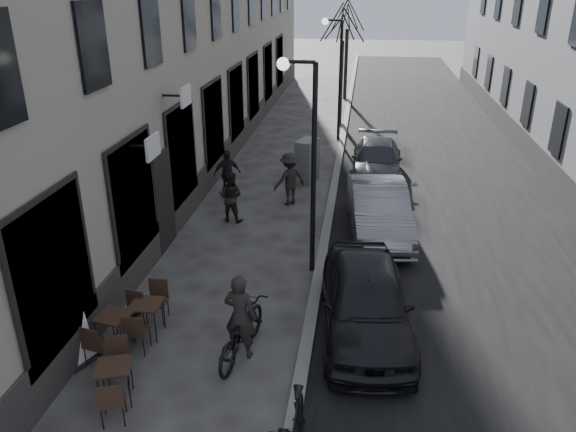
% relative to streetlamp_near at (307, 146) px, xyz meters
% --- Properties ---
extents(road, '(7.30, 60.00, 0.00)m').
position_rel_streetlamp_near_xyz_m(road, '(4.02, 10.00, -3.16)').
color(road, black).
rests_on(road, ground).
extents(kerb, '(0.25, 60.00, 0.12)m').
position_rel_streetlamp_near_xyz_m(kerb, '(0.37, 10.00, -3.10)').
color(kerb, slate).
rests_on(kerb, ground).
extents(streetlamp_near, '(0.90, 0.28, 5.09)m').
position_rel_streetlamp_near_xyz_m(streetlamp_near, '(0.00, 0.00, 0.00)').
color(streetlamp_near, black).
rests_on(streetlamp_near, ground).
extents(streetlamp_far, '(0.90, 0.28, 5.09)m').
position_rel_streetlamp_near_xyz_m(streetlamp_far, '(0.00, 12.00, 0.00)').
color(streetlamp_far, black).
rests_on(streetlamp_far, ground).
extents(tree_near, '(2.40, 2.40, 5.70)m').
position_rel_streetlamp_near_xyz_m(tree_near, '(0.07, 15.00, 1.50)').
color(tree_near, black).
rests_on(tree_near, ground).
extents(tree_far, '(2.40, 2.40, 5.70)m').
position_rel_streetlamp_near_xyz_m(tree_far, '(0.07, 21.00, 1.50)').
color(tree_far, black).
rests_on(tree_far, ground).
extents(bistro_set_a, '(0.82, 1.46, 0.84)m').
position_rel_streetlamp_near_xyz_m(bistro_set_a, '(-2.68, -5.04, -2.73)').
color(bistro_set_a, black).
rests_on(bistro_set_a, ground).
extents(bistro_set_b, '(0.71, 1.52, 0.87)m').
position_rel_streetlamp_near_xyz_m(bistro_set_b, '(-3.30, -3.63, -2.71)').
color(bistro_set_b, black).
rests_on(bistro_set_b, ground).
extents(bistro_set_c, '(0.60, 1.47, 0.87)m').
position_rel_streetlamp_near_xyz_m(bistro_set_c, '(-2.83, -3.15, -2.71)').
color(bistro_set_c, black).
rests_on(bistro_set_c, ground).
extents(sign_board, '(0.61, 0.73, 1.13)m').
position_rel_streetlamp_near_xyz_m(sign_board, '(-3.81, -4.18, -2.70)').
color(sign_board, black).
rests_on(sign_board, ground).
extents(utility_cabinet, '(0.81, 1.11, 1.49)m').
position_rel_streetlamp_near_xyz_m(utility_cabinet, '(-0.63, 6.45, -2.41)').
color(utility_cabinet, slate).
rests_on(utility_cabinet, ground).
extents(bicycle, '(1.05, 2.10, 1.05)m').
position_rel_streetlamp_near_xyz_m(bicycle, '(-0.84, -3.53, -2.63)').
color(bicycle, black).
rests_on(bicycle, ground).
extents(cyclist_rider, '(0.69, 0.52, 1.72)m').
position_rel_streetlamp_near_xyz_m(cyclist_rider, '(-0.84, -3.53, -2.30)').
color(cyclist_rider, black).
rests_on(cyclist_rider, ground).
extents(pedestrian_near, '(0.83, 0.69, 1.51)m').
position_rel_streetlamp_near_xyz_m(pedestrian_near, '(-2.49, 2.70, -2.40)').
color(pedestrian_near, black).
rests_on(pedestrian_near, ground).
extents(pedestrian_mid, '(1.24, 1.17, 1.68)m').
position_rel_streetlamp_near_xyz_m(pedestrian_mid, '(-0.95, 4.20, -2.32)').
color(pedestrian_mid, black).
rests_on(pedestrian_mid, ground).
extents(pedestrian_far, '(0.98, 0.81, 1.56)m').
position_rel_streetlamp_near_xyz_m(pedestrian_far, '(-3.04, 4.61, -2.38)').
color(pedestrian_far, black).
rests_on(pedestrian_far, ground).
extents(car_near, '(2.10, 4.44, 1.47)m').
position_rel_streetlamp_near_xyz_m(car_near, '(1.48, -2.47, -2.43)').
color(car_near, black).
rests_on(car_near, ground).
extents(car_mid, '(1.94, 4.49, 1.44)m').
position_rel_streetlamp_near_xyz_m(car_mid, '(1.79, 2.36, -2.44)').
color(car_mid, gray).
rests_on(car_mid, ground).
extents(car_far, '(1.85, 4.34, 1.25)m').
position_rel_streetlamp_near_xyz_m(car_far, '(1.78, 7.19, -2.54)').
color(car_far, '#303139').
rests_on(car_far, ground).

